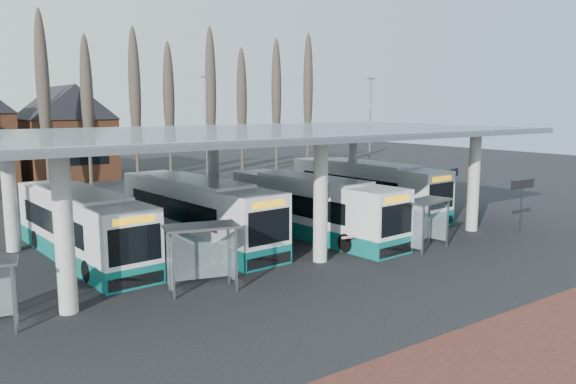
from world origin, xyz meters
TOP-DOWN VIEW (x-y plane):
  - ground at (0.00, 0.00)m, footprint 140.00×140.00m
  - station_canopy at (0.00, 8.00)m, footprint 32.00×16.00m
  - poplar_row at (0.00, 33.00)m, footprint 45.10×1.10m
  - lamp_post_b at (6.00, 26.00)m, footprint 0.80×0.16m
  - lamp_post_c at (20.00, 20.00)m, footprint 0.80×0.16m
  - bus_0 at (-9.40, 9.89)m, footprint 3.53×12.63m
  - bus_1 at (-3.22, 9.49)m, footprint 3.74×13.20m
  - bus_2 at (3.13, 7.20)m, footprint 3.65×12.81m
  - bus_3 at (10.81, 10.81)m, footprint 3.40×13.22m
  - shelter_1 at (-6.75, 1.98)m, footprint 3.28×2.20m
  - shelter_2 at (6.06, 1.19)m, footprint 3.10×1.91m
  - info_sign_0 at (14.10, 0.55)m, footprint 2.15×0.17m
  - info_sign_1 at (14.43, 6.12)m, footprint 2.17×0.73m
  - barrier at (2.50, 2.34)m, footprint 2.29×0.86m

SIDE VIEW (x-z plane):
  - ground at x=0.00m, z-range 0.00..0.00m
  - barrier at x=2.50m, z-range 0.32..1.48m
  - bus_0 at x=-9.40m, z-range -0.10..3.37m
  - bus_2 at x=3.13m, z-range -0.10..3.41m
  - bus_1 at x=-3.22m, z-range -0.10..3.52m
  - bus_3 at x=10.81m, z-range -0.10..3.54m
  - shelter_2 at x=6.06m, z-range 0.61..3.31m
  - shelter_1 at x=-6.75m, z-range 0.63..3.42m
  - info_sign_0 at x=14.10m, z-range 1.09..4.29m
  - info_sign_1 at x=14.43m, z-range 1.12..4.42m
  - lamp_post_b at x=6.00m, z-range 0.25..10.42m
  - lamp_post_c at x=20.00m, z-range 0.25..10.42m
  - station_canopy at x=0.00m, z-range 2.51..8.85m
  - poplar_row at x=0.00m, z-range 1.53..16.03m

